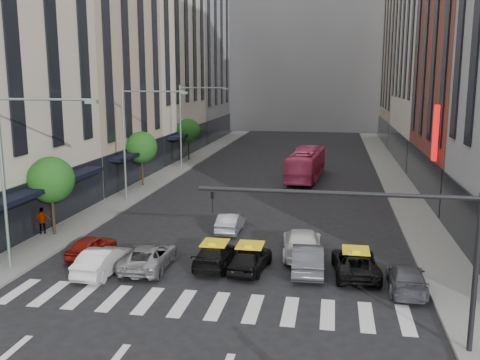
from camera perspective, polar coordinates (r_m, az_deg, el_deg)
The scene contains 28 objects.
ground at distance 22.98m, azimuth -4.77°, elevation -14.63°, with size 160.00×160.00×0.00m, color black.
sidewalk_left at distance 53.72m, azimuth -8.56°, elevation 0.20°, with size 3.00×96.00×0.15m, color slate.
sidewalk_right at distance 51.36m, azimuth 16.59°, elevation -0.62°, with size 3.00×96.00×0.15m, color slate.
building_left_b at distance 53.05m, azimuth -15.42°, elevation 12.75°, with size 8.00×16.00×24.00m, color tan.
building_left_c at distance 70.21m, azimuth -9.14°, elevation 17.35°, with size 8.00×20.00×36.00m, color beige.
building_left_d at distance 88.09m, azimuth -4.95°, elevation 14.13°, with size 8.00×18.00×30.00m, color gray.
building_right_d at distance 85.93m, azimuth 18.18°, elevation 13.06°, with size 8.00×18.00×28.00m, color tan.
building_far at distance 105.50m, azimuth 7.24°, elevation 15.16°, with size 30.00×10.00×36.00m, color gray.
tree_near at distance 35.17m, azimuth -19.51°, elevation 0.02°, with size 2.88×2.88×4.95m.
tree_mid at distance 49.54m, azimuth -10.46°, elevation 3.44°, with size 2.88×2.88×4.95m.
tree_far at distance 64.68m, azimuth -5.54°, elevation 5.26°, with size 2.88×2.88×4.95m.
streetlamp_near at distance 28.84m, azimuth -22.54°, elevation 2.10°, with size 5.38×0.25×9.00m.
streetlamp_mid at distance 43.10m, azimuth -11.13°, elevation 5.35°, with size 5.38×0.25×9.00m.
streetlamp_far at distance 58.27m, azimuth -5.48°, elevation 6.88°, with size 5.38×0.25×9.00m.
traffic_signal at distance 19.93m, azimuth 16.26°, elevation -5.32°, with size 10.10×0.20×6.00m.
liberty_sign at distance 40.87m, azimuth 20.13°, elevation 4.74°, with size 0.30×0.70×4.00m.
car_red at distance 31.16m, azimuth -15.55°, elevation -6.84°, with size 1.46×3.62×1.24m, color maroon.
car_white_front at distance 28.48m, azimuth -14.38°, elevation -8.31°, with size 1.46×4.20×1.38m, color silver.
car_silver at distance 28.72m, azimuth -9.65°, elevation -8.03°, with size 2.18×4.73×1.31m, color gray.
taxi_left at distance 28.66m, azimuth -2.69°, elevation -7.97°, with size 1.78×4.39×1.27m, color black.
taxi_center at distance 27.96m, azimuth 1.10°, elevation -8.34°, with size 1.62×4.02×1.37m, color black.
car_grey_mid at distance 28.04m, azimuth 7.25°, elevation -8.26°, with size 1.56×4.49×1.48m, color #3E4046.
taxi_right at distance 28.02m, azimuth 12.20°, elevation -8.63°, with size 2.15×4.66×1.30m, color black.
car_grey_curb at distance 26.70m, azimuth 17.34°, elevation -9.96°, with size 1.72×4.24×1.23m, color #484951.
car_row2_left at distance 34.89m, azimuth -1.02°, elevation -4.51°, with size 1.34×3.85×1.27m, color #A5A6AB.
car_row2_right at distance 30.48m, azimuth 6.63°, elevation -6.62°, with size 2.13×5.25×1.52m, color silver.
bus at distance 53.11m, azimuth 7.07°, elevation 1.68°, with size 2.52×10.76×3.00m, color #E34277.
pedestrian_far at distance 36.09m, azimuth -20.33°, elevation -4.09°, with size 0.99×0.41×1.70m, color gray.
Camera 1 is at (5.39, -20.04, 9.86)m, focal length 40.00 mm.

